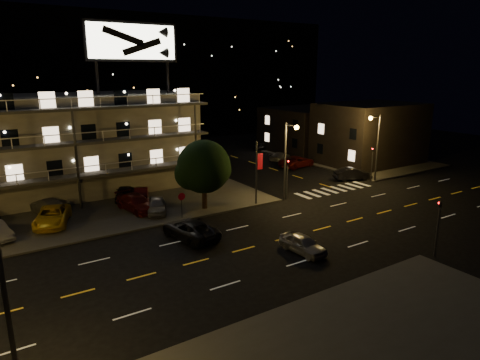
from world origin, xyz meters
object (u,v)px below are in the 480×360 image
tree (203,168)px  lot_car_4 (157,205)px  lot_car_2 (52,216)px  side_car_0 (352,174)px  lot_car_7 (49,206)px  road_car_west (190,229)px  road_car_east (303,244)px

tree → lot_car_4: bearing=163.9°
lot_car_2 → side_car_0: 33.91m
lot_car_7 → road_car_west: size_ratio=0.92×
tree → road_car_east: (1.38, -12.75, -3.42)m
road_car_east → lot_car_2: bearing=128.7°
road_car_east → road_car_west: bearing=125.7°
lot_car_7 → road_car_east: bearing=113.5°
tree → lot_car_4: (-4.33, 1.26, -3.24)m
lot_car_4 → lot_car_7: (-8.52, 5.17, 0.03)m
side_car_0 → lot_car_7: bearing=100.8°
tree → lot_car_2: tree is taller
road_car_west → road_car_east: bearing=120.2°
tree → side_car_0: bearing=0.9°
lot_car_7 → road_car_west: bearing=111.8°
lot_car_4 → road_car_west: 7.01m
lot_car_7 → side_car_0: 34.09m
road_car_west → lot_car_2: bearing=-54.6°
lot_car_2 → tree: bearing=5.6°
road_car_east → road_car_west: (-5.74, 6.99, 0.09)m
lot_car_7 → road_car_east: lot_car_7 is taller
side_car_0 → road_car_west: size_ratio=0.83×
lot_car_4 → tree: bearing=6.2°
road_car_east → road_car_west: road_car_west is taller
side_car_0 → lot_car_4: bearing=108.9°
tree → road_car_east: 13.27m
road_car_east → road_car_west: size_ratio=0.72×
side_car_0 → lot_car_2: bearing=106.4°
side_car_0 → tree: bearing=111.9°
tree → side_car_0: (20.69, 0.31, -3.35)m
tree → lot_car_2: bearing=166.7°
tree → road_car_west: size_ratio=1.21×
lot_car_4 → road_car_east: size_ratio=1.04×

